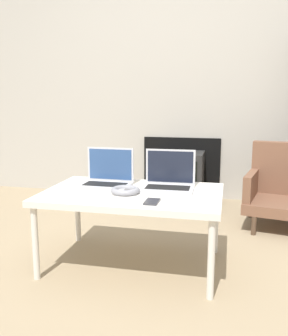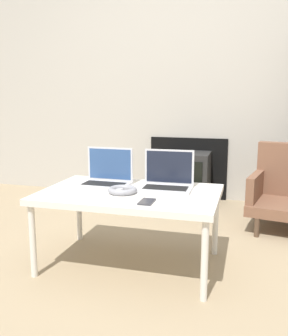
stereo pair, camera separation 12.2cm
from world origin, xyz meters
name	(u,v)px [view 2 (the right image)]	position (x,y,z in m)	size (l,w,h in m)	color
ground_plane	(116,284)	(0.00, 0.00, 0.00)	(14.00, 14.00, 0.00)	#998466
wall_back	(183,68)	(0.00, 1.96, 1.29)	(7.00, 0.08, 2.60)	#ADA89E
table	(130,197)	(0.00, 0.26, 0.42)	(1.03, 0.67, 0.46)	silver
laptop_left	(106,177)	(-0.19, 0.37, 0.51)	(0.31, 0.23, 0.23)	silver
laptop_right	(167,181)	(0.19, 0.37, 0.51)	(0.31, 0.23, 0.23)	silver
headphones	(123,190)	(-0.03, 0.21, 0.47)	(0.17, 0.17, 0.03)	gray
phone	(147,202)	(0.16, 0.05, 0.46)	(0.07, 0.12, 0.01)	#333338
tv	(185,178)	(0.08, 1.72, 0.24)	(0.46, 0.39, 0.49)	black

